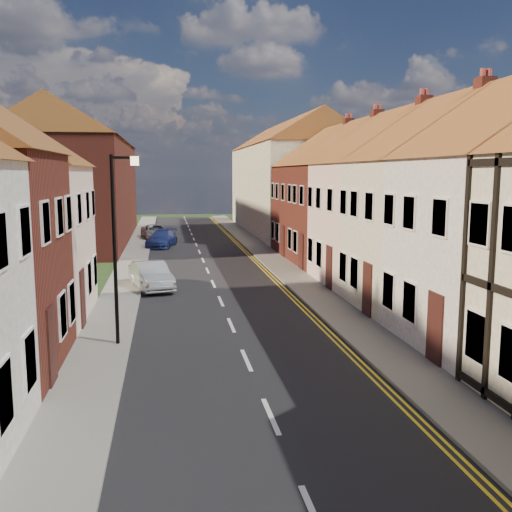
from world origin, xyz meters
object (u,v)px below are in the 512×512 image
car_far (162,239)px  car_distant (155,232)px  lamppost (117,238)px  car_mid (151,276)px

car_far → car_distant: bearing=108.6°
lamppost → car_far: size_ratio=1.39×
car_mid → car_far: bearing=73.8°
lamppost → car_far: lamppost is taller
car_far → car_mid: bearing=-78.7°
lamppost → car_far: bearing=87.3°
lamppost → car_mid: 9.67m
lamppost → car_far: 25.46m
car_distant → car_far: bearing=-93.6°
car_mid → car_distant: 21.47m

